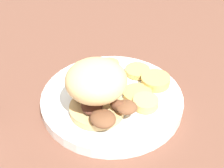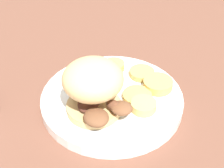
# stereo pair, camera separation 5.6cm
# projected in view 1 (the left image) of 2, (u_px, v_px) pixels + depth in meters

# --- Properties ---
(ground_plane) EXTENTS (4.00, 4.00, 0.00)m
(ground_plane) POSITION_uv_depth(u_px,v_px,m) (112.00, 104.00, 0.59)
(ground_plane) COLOR brown
(dinner_plate) EXTENTS (0.26, 0.26, 0.02)m
(dinner_plate) POSITION_uv_depth(u_px,v_px,m) (112.00, 99.00, 0.58)
(dinner_plate) COLOR white
(dinner_plate) RESTS_ON ground_plane
(sandwich) EXTENTS (0.10, 0.13, 0.10)m
(sandwich) POSITION_uv_depth(u_px,v_px,m) (96.00, 89.00, 0.51)
(sandwich) COLOR tan
(sandwich) RESTS_ON dinner_plate
(potato_round_0) EXTENTS (0.05, 0.05, 0.01)m
(potato_round_0) POSITION_uv_depth(u_px,v_px,m) (97.00, 73.00, 0.62)
(potato_round_0) COLOR tan
(potato_round_0) RESTS_ON dinner_plate
(potato_round_1) EXTENTS (0.05, 0.05, 0.01)m
(potato_round_1) POSITION_uv_depth(u_px,v_px,m) (138.00, 71.00, 0.63)
(potato_round_1) COLOR tan
(potato_round_1) RESTS_ON dinner_plate
(potato_round_2) EXTENTS (0.05, 0.05, 0.01)m
(potato_round_2) POSITION_uv_depth(u_px,v_px,m) (146.00, 103.00, 0.55)
(potato_round_2) COLOR #DBB766
(potato_round_2) RESTS_ON dinner_plate
(potato_round_3) EXTENTS (0.04, 0.04, 0.01)m
(potato_round_3) POSITION_uv_depth(u_px,v_px,m) (84.00, 68.00, 0.63)
(potato_round_3) COLOR #DBB766
(potato_round_3) RESTS_ON dinner_plate
(potato_round_4) EXTENTS (0.06, 0.06, 0.02)m
(potato_round_4) POSITION_uv_depth(u_px,v_px,m) (155.00, 80.00, 0.60)
(potato_round_4) COLOR tan
(potato_round_4) RESTS_ON dinner_plate
(potato_round_5) EXTENTS (0.04, 0.04, 0.02)m
(potato_round_5) POSITION_uv_depth(u_px,v_px,m) (109.00, 66.00, 0.63)
(potato_round_5) COLOR tan
(potato_round_5) RESTS_ON dinner_plate
(potato_round_6) EXTENTS (0.05, 0.05, 0.01)m
(potato_round_6) POSITION_uv_depth(u_px,v_px,m) (137.00, 94.00, 0.57)
(potato_round_6) COLOR tan
(potato_round_6) RESTS_ON dinner_plate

